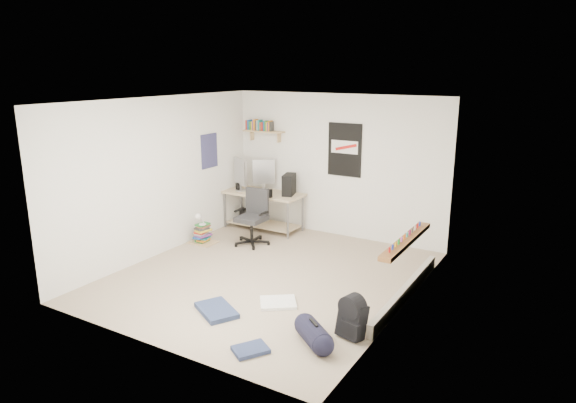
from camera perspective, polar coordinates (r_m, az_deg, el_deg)
The scene contains 26 objects.
floor at distance 7.52m, azimuth -2.27°, elevation -8.28°, with size 4.00×4.50×0.01m, color gray.
ceiling at distance 6.93m, azimuth -2.48°, elevation 11.19°, with size 4.00×4.50×0.01m, color white.
back_wall at distance 9.05m, azimuth 5.45°, elevation 3.95°, with size 4.00×0.01×2.50m, color silver.
left_wall at distance 8.36m, azimuth -13.99°, elevation 2.68°, with size 0.01×4.50×2.50m, color silver.
right_wall at distance 6.29m, azimuth 13.14°, elevation -1.18°, with size 0.01×4.50×2.50m, color silver.
desk at distance 9.50m, azimuth -2.76°, elevation -0.96°, with size 1.49×0.65×0.68m, color tan.
monitor_left at distance 9.51m, azimuth -5.30°, elevation 2.48°, with size 0.44×0.11×0.49m, color #B6B5BB.
monitor_right at distance 9.56m, azimuth -2.70°, elevation 2.49°, with size 0.41×0.10×0.45m, color #9F9EA3.
pc_tower at distance 9.19m, azimuth 0.12°, elevation 1.83°, with size 0.18×0.38×0.40m, color black.
keyboard at distance 9.09m, azimuth -2.63°, elevation 0.44°, with size 0.37×0.13×0.02m, color black.
speaker_left at distance 9.58m, azimuth -5.50°, elevation 1.58°, with size 0.08×0.08×0.16m, color black.
speaker_right at distance 9.02m, azimuth -2.08°, elevation 0.83°, with size 0.09×0.09×0.17m, color black.
office_chair at distance 8.66m, azimuth -4.09°, elevation -1.69°, with size 0.62×0.62×0.95m, color #242427.
wall_shelf at distance 9.57m, azimuth -2.71°, elevation 7.80°, with size 0.80×0.22×0.24m, color tan.
poster_back_wall at distance 8.91m, azimuth 6.30°, elevation 5.72°, with size 0.62×0.03×0.92m, color black.
poster_left_wall at distance 9.18m, azimuth -8.74°, elevation 5.58°, with size 0.02×0.42×0.60m, color navy.
window at distance 6.53m, azimuth 13.59°, elevation 1.20°, with size 0.10×1.50×1.26m, color brown.
baseboard_heater at distance 6.97m, azimuth 12.95°, elevation -9.75°, with size 0.08×2.50×0.18m, color #B7B2A8.
backpack at distance 5.90m, azimuth 7.12°, elevation -12.97°, with size 0.30×0.24×0.39m, color black.
duffel_bag at distance 5.75m, azimuth 2.86°, elevation -14.35°, with size 0.25×0.25×0.49m, color black.
tshirt at distance 6.67m, azimuth -1.11°, elevation -11.16°, with size 0.45×0.38×0.04m, color silver.
jeans_a at distance 6.51m, azimuth -7.95°, elevation -11.89°, with size 0.58×0.37×0.06m, color #232F50.
jeans_b at distance 5.68m, azimuth -4.19°, elevation -16.08°, with size 0.36×0.27×0.04m, color #222C4E.
book_stack at distance 8.94m, azimuth -9.46°, elevation -3.61°, with size 0.45×0.37×0.31m, color brown.
desk_lamp at distance 8.84m, azimuth -9.50°, elevation -2.25°, with size 0.12×0.20×0.20m, color silver.
subwoofer at distance 9.92m, azimuth -4.42°, elevation -1.66°, with size 0.25×0.25×0.28m, color black.
Camera 1 is at (3.79, -5.79, 2.93)m, focal length 32.00 mm.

